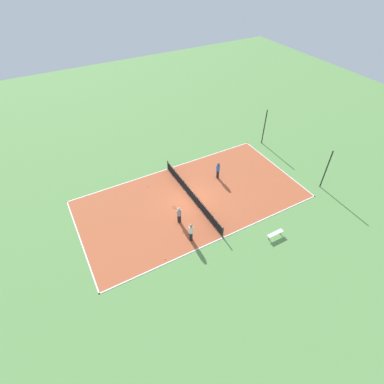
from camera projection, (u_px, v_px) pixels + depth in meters
name	position (u px, v px, depth m)	size (l,w,h in m)	color
ground_plane	(192.00, 199.00, 27.86)	(80.00, 80.00, 0.00)	#60934C
court_surface	(192.00, 199.00, 27.85)	(10.60, 20.65, 0.02)	#B75633
tennis_net	(192.00, 195.00, 27.48)	(10.40, 0.10, 1.07)	black
bench	(275.00, 234.00, 24.26)	(0.36, 1.50, 0.45)	silver
player_baseline_gray	(179.00, 214.00, 25.07)	(0.99, 0.56, 1.69)	black
player_near_blue	(218.00, 169.00, 29.47)	(0.45, 0.45, 1.84)	black
player_near_white	(191.00, 231.00, 23.53)	(0.49, 0.49, 1.85)	black
tennis_ball_midcourt	(138.00, 192.00, 28.48)	(0.07, 0.07, 0.07)	#CCE033
tennis_ball_near_net	(148.00, 186.00, 29.12)	(0.07, 0.07, 0.07)	#CCE033
tennis_ball_far_baseline	(165.00, 259.00, 22.83)	(0.07, 0.07, 0.07)	#CCE033
fence_post_back_left	(264.00, 127.00, 33.64)	(0.12, 0.12, 4.16)	black
fence_post_back_right	(326.00, 170.00, 27.80)	(0.12, 0.12, 4.16)	black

